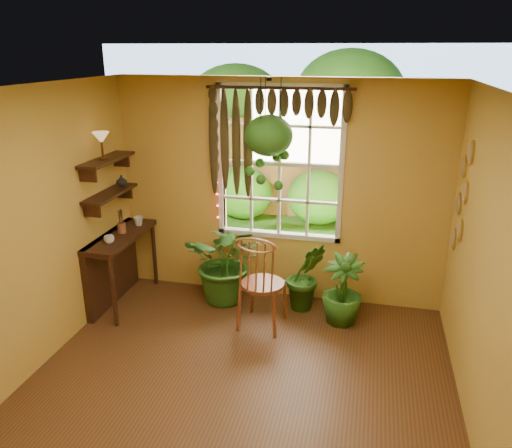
{
  "coord_description": "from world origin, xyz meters",
  "views": [
    {
      "loc": [
        1.06,
        -3.45,
        3.0
      ],
      "look_at": [
        -0.02,
        1.15,
        1.33
      ],
      "focal_mm": 35.0,
      "sensor_mm": 36.0,
      "label": 1
    }
  ],
  "objects_px": {
    "potted_plant_left": "(227,261)",
    "potted_plant_mid": "(306,276)",
    "hanging_basket": "(269,142)",
    "counter_ledge": "(115,260)",
    "windsor_chair": "(261,296)"
  },
  "relations": [
    {
      "from": "potted_plant_mid",
      "to": "hanging_basket",
      "type": "distance_m",
      "value": 1.64
    },
    {
      "from": "potted_plant_left",
      "to": "hanging_basket",
      "type": "height_order",
      "value": "hanging_basket"
    },
    {
      "from": "counter_ledge",
      "to": "windsor_chair",
      "type": "xyz_separation_m",
      "value": [
        1.89,
        -0.19,
        -0.17
      ]
    },
    {
      "from": "potted_plant_left",
      "to": "potted_plant_mid",
      "type": "height_order",
      "value": "potted_plant_left"
    },
    {
      "from": "windsor_chair",
      "to": "potted_plant_left",
      "type": "relative_size",
      "value": 1.24
    },
    {
      "from": "counter_ledge",
      "to": "hanging_basket",
      "type": "bearing_deg",
      "value": 13.15
    },
    {
      "from": "windsor_chair",
      "to": "potted_plant_mid",
      "type": "bearing_deg",
      "value": 58.52
    },
    {
      "from": "counter_ledge",
      "to": "hanging_basket",
      "type": "relative_size",
      "value": 0.97
    },
    {
      "from": "potted_plant_left",
      "to": "potted_plant_mid",
      "type": "distance_m",
      "value": 0.98
    },
    {
      "from": "counter_ledge",
      "to": "potted_plant_mid",
      "type": "relative_size",
      "value": 1.4
    },
    {
      "from": "counter_ledge",
      "to": "windsor_chair",
      "type": "relative_size",
      "value": 0.92
    },
    {
      "from": "counter_ledge",
      "to": "potted_plant_mid",
      "type": "distance_m",
      "value": 2.34
    },
    {
      "from": "potted_plant_mid",
      "to": "windsor_chair",
      "type": "bearing_deg",
      "value": -128.34
    },
    {
      "from": "potted_plant_mid",
      "to": "hanging_basket",
      "type": "xyz_separation_m",
      "value": [
        -0.49,
        0.07,
        1.57
      ]
    },
    {
      "from": "potted_plant_mid",
      "to": "hanging_basket",
      "type": "height_order",
      "value": "hanging_basket"
    }
  ]
}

